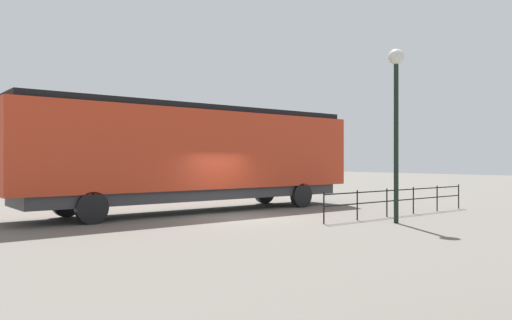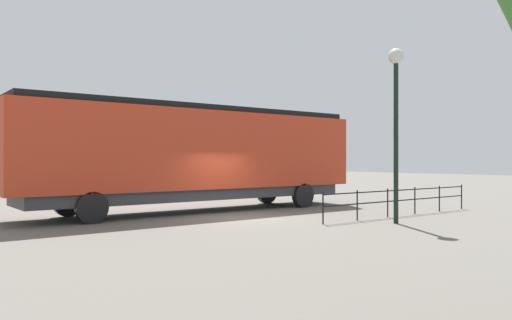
% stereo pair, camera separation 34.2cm
% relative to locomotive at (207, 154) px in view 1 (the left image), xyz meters
% --- Properties ---
extents(ground_plane, '(120.00, 120.00, 0.00)m').
position_rel_locomotive_xyz_m(ground_plane, '(3.04, -0.43, -2.44)').
color(ground_plane, '#666059').
extents(locomotive, '(2.96, 15.19, 4.40)m').
position_rel_locomotive_xyz_m(locomotive, '(0.00, 0.00, 0.00)').
color(locomotive, red).
rests_on(locomotive, ground_plane).
extents(lamp_post, '(0.53, 0.53, 5.97)m').
position_rel_locomotive_xyz_m(lamp_post, '(7.53, 2.82, 1.85)').
color(lamp_post, black).
rests_on(lamp_post, ground_plane).
extents(platform_fence, '(0.05, 8.65, 1.08)m').
position_rel_locomotive_xyz_m(platform_fence, '(6.17, 5.00, -1.74)').
color(platform_fence, black).
rests_on(platform_fence, ground_plane).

